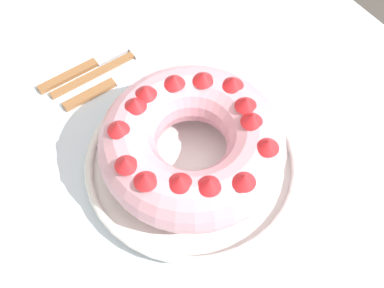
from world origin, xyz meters
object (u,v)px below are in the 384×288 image
Objects in this scene: serving_dish at (192,164)px; serving_knife at (94,63)px; fork at (117,63)px; bundt_cake at (192,143)px; cake_knife at (112,83)px.

serving_knife is (-0.27, -0.02, -0.01)m from serving_dish.
fork is at bearing 176.19° from serving_dish.
bundt_cake reaches higher than fork.
bundt_cake is 1.21× the size of fork.
bundt_cake is at bearing -4.16° from fork.
serving_dish reaches higher than fork.
serving_dish is 0.21m from cake_knife.
serving_dish is at bearing 139.00° from bundt_cake.
serving_knife is at bearing -170.37° from cake_knife.
bundt_cake reaches higher than serving_dish.
serving_knife is 1.16× the size of cake_knife.
serving_dish is 0.24m from fork.
serving_dish is 1.32× the size of serving_knife.
bundt_cake is 1.28× the size of cake_knife.
cake_knife is at bearing -42.37° from fork.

